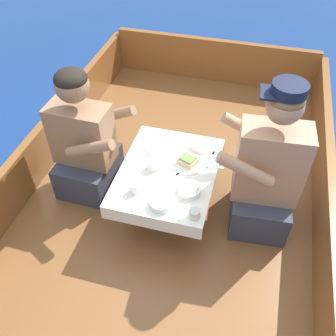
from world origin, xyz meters
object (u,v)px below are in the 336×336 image
coffee_cup_port (153,164)px  coffee_cup_starboard (135,188)px  person_port (85,144)px  sandwich (188,160)px  tin_can (194,214)px  person_starboard (266,174)px

coffee_cup_port → coffee_cup_starboard: 0.23m
person_port → sandwich: bearing=3.5°
sandwich → tin_can: 0.44m
coffee_cup_port → person_port: bearing=171.8°
person_port → tin_can: size_ratio=14.16×
coffee_cup_starboard → person_starboard: bearing=21.1°
coffee_cup_port → tin_can: bearing=-43.2°
person_starboard → sandwich: person_starboard is taller
person_starboard → sandwich: size_ratio=7.58×
tin_can → coffee_cup_starboard: bearing=166.1°
person_starboard → coffee_cup_port: (-0.70, -0.07, -0.03)m
tin_can → sandwich: bearing=108.0°
person_port → person_starboard: size_ratio=0.90×
person_starboard → tin_can: 0.53m
person_port → coffee_cup_starboard: bearing=-31.1°
person_starboard → tin_can: person_starboard is taller
person_port → person_starboard: 1.21m
person_starboard → coffee_cup_port: size_ratio=9.98×
person_starboard → coffee_cup_starboard: person_starboard is taller
coffee_cup_starboard → person_port: bearing=147.3°
sandwich → coffee_cup_starboard: 0.41m
person_port → coffee_cup_port: 0.51m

